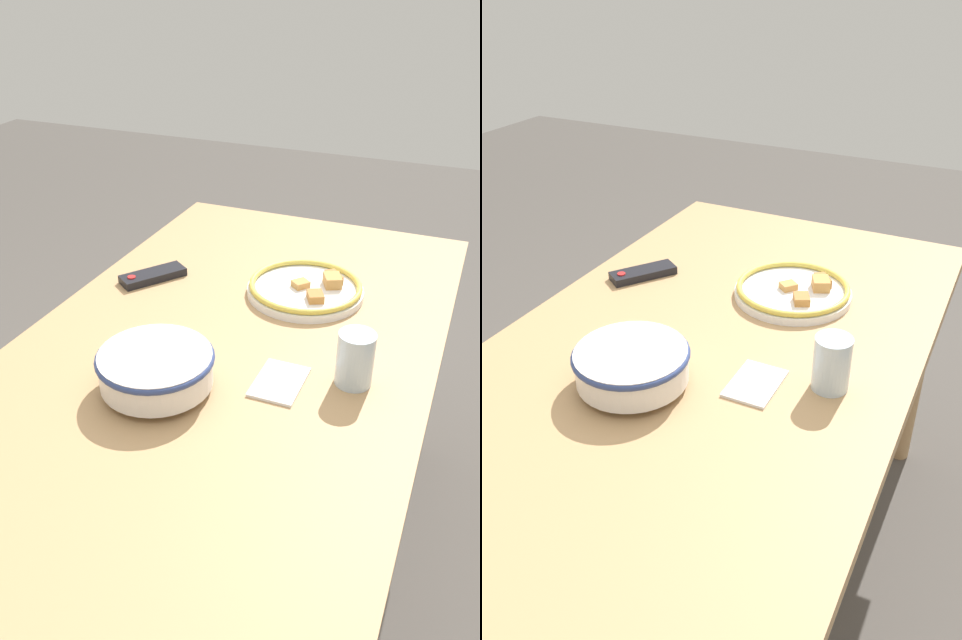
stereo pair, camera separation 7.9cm
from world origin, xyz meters
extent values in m
plane|color=#4C4742|center=(0.00, 0.00, 0.00)|extent=(8.00, 8.00, 0.00)
cube|color=tan|center=(0.00, 0.00, 0.72)|extent=(1.50, 0.86, 0.04)
cylinder|color=tan|center=(0.68, -0.36, 0.35)|extent=(0.06, 0.06, 0.70)
cylinder|color=tan|center=(0.68, 0.36, 0.35)|extent=(0.06, 0.06, 0.70)
cylinder|color=silver|center=(-0.20, 0.06, 0.74)|extent=(0.10, 0.10, 0.01)
cylinder|color=silver|center=(-0.20, 0.06, 0.78)|extent=(0.21, 0.21, 0.06)
cylinder|color=#9E4C1E|center=(-0.20, 0.06, 0.78)|extent=(0.19, 0.19, 0.05)
torus|color=navy|center=(-0.20, 0.06, 0.81)|extent=(0.22, 0.22, 0.01)
cylinder|color=white|center=(0.27, -0.09, 0.75)|extent=(0.28, 0.28, 0.02)
torus|color=gold|center=(0.27, -0.09, 0.76)|extent=(0.27, 0.27, 0.01)
cube|color=tan|center=(0.27, -0.08, 0.76)|extent=(0.05, 0.05, 0.02)
cube|color=#B2753D|center=(0.22, -0.13, 0.76)|extent=(0.06, 0.05, 0.02)
cube|color=tan|center=(0.31, -0.15, 0.77)|extent=(0.06, 0.06, 0.03)
cube|color=#B2753D|center=(0.33, -0.14, 0.77)|extent=(0.06, 0.05, 0.02)
cube|color=black|center=(0.20, 0.29, 0.75)|extent=(0.17, 0.14, 0.02)
cylinder|color=red|center=(0.16, 0.32, 0.76)|extent=(0.02, 0.02, 0.00)
cylinder|color=silver|center=(-0.04, -0.28, 0.79)|extent=(0.07, 0.07, 0.11)
cube|color=white|center=(-0.09, -0.15, 0.74)|extent=(0.13, 0.09, 0.01)
camera|label=1|loc=(-1.02, -0.45, 1.46)|focal=35.00mm
camera|label=2|loc=(-0.99, -0.52, 1.46)|focal=35.00mm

